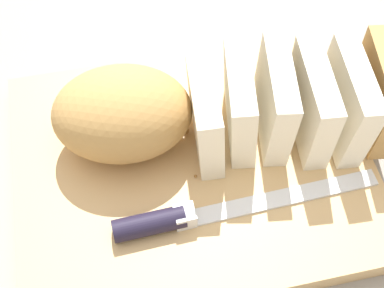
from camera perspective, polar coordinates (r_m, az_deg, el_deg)
The scene contains 6 objects.
ground_plane at distance 0.59m, azimuth -0.00°, elevation -2.99°, with size 3.00×3.00×0.00m, color gray.
cutting_board at distance 0.58m, azimuth -0.00°, elevation -2.34°, with size 0.37×0.30×0.03m, color tan.
bread_loaf at distance 0.55m, azimuth 1.79°, elevation 3.80°, with size 0.35×0.14×0.09m.
bread_knife at distance 0.52m, azimuth -1.00°, elevation -7.67°, with size 0.27×0.04×0.02m.
crumb_near_knife at distance 0.58m, azimuth -0.39°, elevation 1.42°, with size 0.01×0.01×0.01m, color #996633.
crumb_near_loaf at distance 0.55m, azimuth 0.60°, elevation -3.36°, with size 0.00×0.00×0.00m, color #996633.
Camera 1 is at (-0.05, -0.29, 0.51)m, focal length 51.00 mm.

